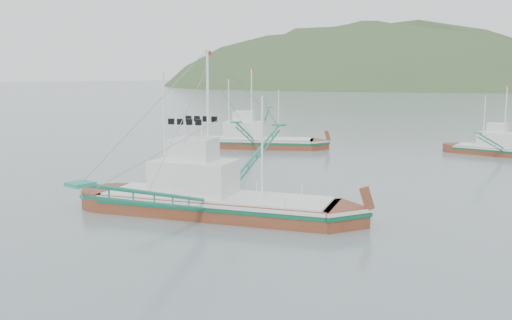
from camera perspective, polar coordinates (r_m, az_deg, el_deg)
The scene contains 5 objects.
ground at distance 41.56m, azimuth -5.23°, elevation -5.34°, with size 1200.00×1200.00×0.00m, color slate.
main_boat at distance 40.51m, azimuth -4.21°, elevation -2.07°, with size 17.64×29.94×12.55m.
bg_boat_left at distance 77.06m, azimuth -0.14°, elevation 2.99°, with size 18.71×26.14×11.48m.
bg_boat_far at distance 76.22m, azimuth 23.67°, elevation 1.32°, with size 12.45×22.55×9.12m.
headland_left at distance 441.20m, azimuth 10.85°, elevation 7.22°, with size 448.00×308.00×210.00m, color #344C27.
Camera 1 is at (28.16, -28.87, 10.04)m, focal length 40.00 mm.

